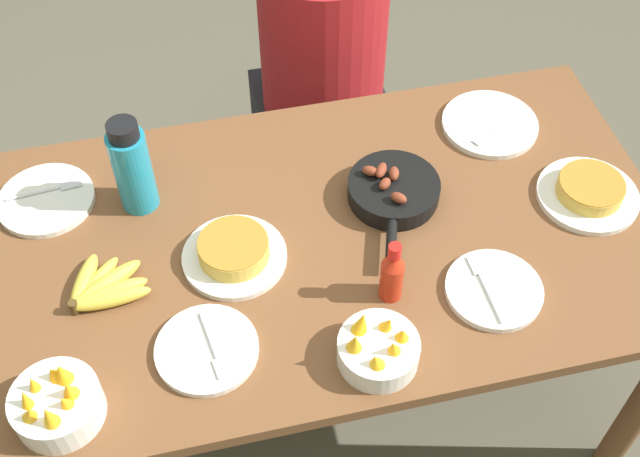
% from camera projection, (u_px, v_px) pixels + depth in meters
% --- Properties ---
extents(ground_plane, '(14.00, 14.00, 0.00)m').
position_uv_depth(ground_plane, '(320.00, 395.00, 2.45)').
color(ground_plane, '#565142').
extents(dining_table, '(1.63, 0.89, 0.77)m').
position_uv_depth(dining_table, '(320.00, 263.00, 1.93)').
color(dining_table, brown).
rests_on(dining_table, ground_plane).
extents(banana_bunch, '(0.19, 0.16, 0.04)m').
position_uv_depth(banana_bunch, '(102.00, 289.00, 1.74)').
color(banana_bunch, gold).
rests_on(banana_bunch, dining_table).
extents(skillet, '(0.22, 0.34, 0.08)m').
position_uv_depth(skillet, '(393.00, 191.00, 1.90)').
color(skillet, black).
rests_on(skillet, dining_table).
extents(frittata_plate_center, '(0.24, 0.24, 0.05)m').
position_uv_depth(frittata_plate_center, '(589.00, 192.00, 1.91)').
color(frittata_plate_center, silver).
rests_on(frittata_plate_center, dining_table).
extents(frittata_plate_side, '(0.24, 0.24, 0.06)m').
position_uv_depth(frittata_plate_side, '(234.00, 252.00, 1.79)').
color(frittata_plate_side, silver).
rests_on(frittata_plate_side, dining_table).
extents(empty_plate_near_front, '(0.22, 0.22, 0.02)m').
position_uv_depth(empty_plate_near_front, '(207.00, 349.00, 1.65)').
color(empty_plate_near_front, silver).
rests_on(empty_plate_near_front, dining_table).
extents(empty_plate_far_left, '(0.23, 0.23, 0.02)m').
position_uv_depth(empty_plate_far_left, '(46.00, 200.00, 1.91)').
color(empty_plate_far_left, silver).
rests_on(empty_plate_far_left, dining_table).
extents(empty_plate_far_right, '(0.21, 0.21, 0.02)m').
position_uv_depth(empty_plate_far_right, '(494.00, 290.00, 1.75)').
color(empty_plate_far_right, silver).
rests_on(empty_plate_far_right, dining_table).
extents(empty_plate_mid_edge, '(0.25, 0.25, 0.02)m').
position_uv_depth(empty_plate_mid_edge, '(490.00, 124.00, 2.08)').
color(empty_plate_mid_edge, silver).
rests_on(empty_plate_mid_edge, dining_table).
extents(fruit_bowl_mango, '(0.18, 0.18, 0.12)m').
position_uv_depth(fruit_bowl_mango, '(57.00, 404.00, 1.54)').
color(fruit_bowl_mango, silver).
rests_on(fruit_bowl_mango, dining_table).
extents(fruit_bowl_citrus, '(0.17, 0.17, 0.11)m').
position_uv_depth(fruit_bowl_citrus, '(378.00, 349.00, 1.62)').
color(fruit_bowl_citrus, silver).
rests_on(fruit_bowl_citrus, dining_table).
extents(water_bottle, '(0.09, 0.09, 0.25)m').
position_uv_depth(water_bottle, '(132.00, 167.00, 1.83)').
color(water_bottle, teal).
rests_on(water_bottle, dining_table).
extents(hot_sauce_bottle, '(0.05, 0.05, 0.17)m').
position_uv_depth(hot_sauce_bottle, '(392.00, 274.00, 1.69)').
color(hot_sauce_bottle, '#B72814').
rests_on(hot_sauce_bottle, dining_table).
extents(person_figure, '(0.42, 0.42, 1.23)m').
position_uv_depth(person_figure, '(323.00, 100.00, 2.55)').
color(person_figure, black).
rests_on(person_figure, ground_plane).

